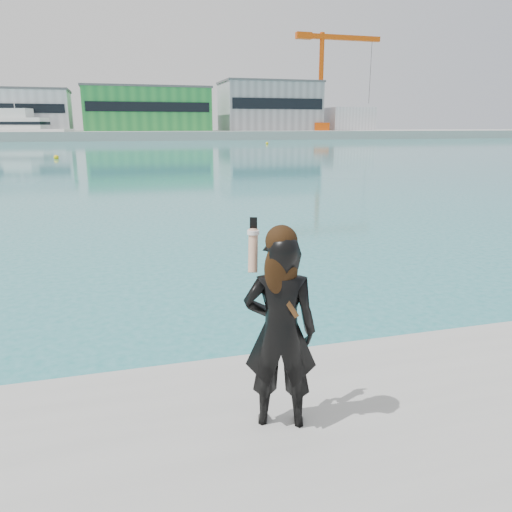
# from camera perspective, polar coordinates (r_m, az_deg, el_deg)

# --- Properties ---
(ground) EXTENTS (500.00, 500.00, 0.00)m
(ground) POSITION_cam_1_polar(r_m,az_deg,el_deg) (5.08, 2.20, -24.13)
(ground) COLOR #1B7C7C
(ground) RESTS_ON ground
(far_quay) EXTENTS (320.00, 40.00, 2.00)m
(far_quay) POSITION_cam_1_polar(r_m,az_deg,el_deg) (133.78, -15.80, 13.18)
(far_quay) COLOR #9E9E99
(far_quay) RESTS_ON ground
(warehouse_white) EXTENTS (24.48, 15.35, 9.50)m
(warehouse_white) POSITION_cam_1_polar(r_m,az_deg,el_deg) (133.41, -25.77, 14.79)
(warehouse_white) COLOR silver
(warehouse_white) RESTS_ON far_quay
(warehouse_green) EXTENTS (30.60, 16.36, 10.50)m
(warehouse_green) POSITION_cam_1_polar(r_m,az_deg,el_deg) (132.12, -12.38, 16.09)
(warehouse_green) COLOR #238F3C
(warehouse_green) RESTS_ON far_quay
(warehouse_grey_right) EXTENTS (25.50, 15.35, 12.50)m
(warehouse_grey_right) POSITION_cam_1_polar(r_m,az_deg,el_deg) (138.14, 1.54, 16.75)
(warehouse_grey_right) COLOR gray
(warehouse_grey_right) RESTS_ON far_quay
(ancillary_shed) EXTENTS (12.00, 10.00, 6.00)m
(ancillary_shed) POSITION_cam_1_polar(r_m,az_deg,el_deg) (144.36, 10.44, 15.13)
(ancillary_shed) COLOR silver
(ancillary_shed) RESTS_ON far_quay
(dock_crane) EXTENTS (23.00, 4.00, 24.00)m
(dock_crane) POSITION_cam_1_polar(r_m,az_deg,el_deg) (137.56, 7.93, 19.47)
(dock_crane) COLOR #ED520D
(dock_crane) RESTS_ON far_quay
(flagpole_right) EXTENTS (1.28, 0.16, 8.00)m
(flagpole_right) POSITION_cam_1_polar(r_m,az_deg,el_deg) (126.97, -5.53, 16.09)
(flagpole_right) COLOR silver
(flagpole_right) RESTS_ON far_quay
(motor_yacht) EXTENTS (19.89, 11.64, 8.97)m
(motor_yacht) POSITION_cam_1_polar(r_m,az_deg,el_deg) (122.78, -24.98, 13.02)
(motor_yacht) COLOR silver
(motor_yacht) RESTS_ON ground
(buoy_near) EXTENTS (0.50, 0.50, 0.50)m
(buoy_near) POSITION_cam_1_polar(r_m,az_deg,el_deg) (92.03, 1.28, 12.66)
(buoy_near) COLOR yellow
(buoy_near) RESTS_ON ground
(buoy_extra) EXTENTS (0.50, 0.50, 0.50)m
(buoy_extra) POSITION_cam_1_polar(r_m,az_deg,el_deg) (54.14, -21.85, 10.25)
(buoy_extra) COLOR yellow
(buoy_extra) RESTS_ON ground
(woman) EXTENTS (0.67, 0.55, 1.69)m
(woman) POSITION_cam_1_polar(r_m,az_deg,el_deg) (3.97, 2.78, -8.00)
(woman) COLOR black
(woman) RESTS_ON near_quay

